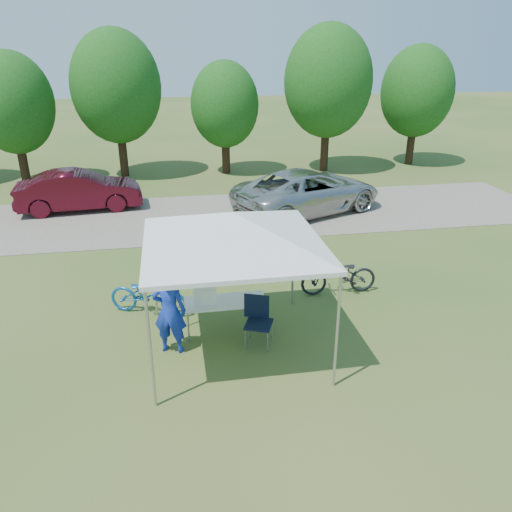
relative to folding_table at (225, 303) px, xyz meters
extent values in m
plane|color=#2D5119|center=(0.10, -0.63, -0.63)|extent=(100.00, 100.00, 0.00)
cube|color=gray|center=(0.10, 7.37, -0.62)|extent=(24.00, 5.00, 0.02)
cylinder|color=#A5A5AA|center=(-1.40, -2.13, 0.42)|extent=(0.05, 0.05, 2.10)
cylinder|color=#A5A5AA|center=(1.60, -2.13, 0.42)|extent=(0.05, 0.05, 2.10)
cylinder|color=#A5A5AA|center=(-1.40, 0.87, 0.42)|extent=(0.05, 0.05, 2.10)
cylinder|color=#A5A5AA|center=(1.60, 0.87, 0.42)|extent=(0.05, 0.05, 2.10)
cube|color=silver|center=(0.10, -0.63, 1.51)|extent=(3.15, 3.15, 0.08)
pyramid|color=silver|center=(0.10, -0.63, 2.10)|extent=(4.53, 4.53, 0.55)
cylinder|color=#382314|center=(-6.90, 13.07, 0.25)|extent=(0.36, 0.36, 1.75)
ellipsoid|color=#144711|center=(-6.90, 13.07, 2.62)|extent=(3.20, 3.20, 4.00)
cylinder|color=#382314|center=(-2.90, 13.67, 0.39)|extent=(0.36, 0.36, 2.03)
ellipsoid|color=#144711|center=(-2.90, 13.67, 3.14)|extent=(3.71, 3.71, 4.64)
cylinder|color=#382314|center=(1.60, 13.47, 0.18)|extent=(0.36, 0.36, 1.61)
ellipsoid|color=#144711|center=(1.60, 13.47, 2.36)|extent=(2.94, 2.94, 3.68)
cylinder|color=#382314|center=(6.10, 13.17, 0.42)|extent=(0.36, 0.36, 2.10)
ellipsoid|color=#144711|center=(6.10, 13.17, 3.27)|extent=(3.84, 3.84, 4.80)
cylinder|color=#382314|center=(10.60, 13.77, 0.28)|extent=(0.36, 0.36, 1.82)
ellipsoid|color=#144711|center=(10.60, 13.77, 2.75)|extent=(3.33, 3.33, 4.16)
cube|color=white|center=(0.00, 0.00, 0.03)|extent=(1.63, 0.68, 0.04)
cylinder|color=#A5A5AA|center=(-0.77, -0.29, -0.31)|extent=(0.04, 0.04, 0.63)
cylinder|color=#A5A5AA|center=(0.77, -0.29, -0.31)|extent=(0.04, 0.04, 0.63)
cylinder|color=#A5A5AA|center=(-0.77, 0.29, -0.31)|extent=(0.04, 0.04, 0.63)
cylinder|color=#A5A5AA|center=(0.77, 0.29, -0.31)|extent=(0.04, 0.04, 0.63)
cube|color=black|center=(0.56, -0.66, -0.17)|extent=(0.64, 0.64, 0.04)
cube|color=black|center=(0.56, -0.42, 0.09)|extent=(0.47, 0.22, 0.49)
cylinder|color=#A5A5AA|center=(0.35, -0.88, -0.41)|extent=(0.02, 0.02, 0.44)
cylinder|color=#A5A5AA|center=(0.78, -0.88, -0.41)|extent=(0.02, 0.02, 0.44)
cylinder|color=#A5A5AA|center=(0.35, -0.44, -0.41)|extent=(0.02, 0.02, 0.44)
cylinder|color=#A5A5AA|center=(0.78, -0.44, -0.41)|extent=(0.02, 0.02, 0.44)
cube|color=white|center=(-0.41, 0.00, 0.19)|extent=(0.43, 0.29, 0.29)
cube|color=white|center=(-0.41, 0.00, 0.35)|extent=(0.45, 0.30, 0.04)
cylinder|color=gold|center=(0.58, -0.05, 0.07)|extent=(0.08, 0.08, 0.06)
imported|color=#152FB1|center=(-1.10, -0.57, 0.23)|extent=(0.72, 0.57, 1.71)
imported|color=#11569B|center=(-1.56, 0.97, -0.17)|extent=(1.83, 1.18, 0.91)
imported|color=black|center=(2.78, 1.16, -0.16)|extent=(1.80, 0.65, 0.94)
imported|color=#BAB9B5|center=(3.71, 7.26, 0.13)|extent=(5.85, 4.36, 1.48)
imported|color=#450B16|center=(-4.08, 8.84, 0.08)|extent=(4.32, 1.90, 1.38)
camera|label=1|loc=(-0.91, -8.80, 4.78)|focal=35.00mm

